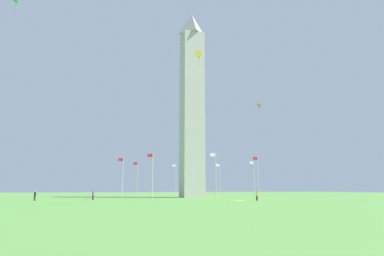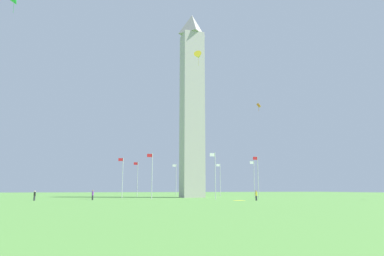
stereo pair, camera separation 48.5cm
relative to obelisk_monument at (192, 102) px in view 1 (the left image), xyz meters
name	(u,v)px [view 1 (the left image)]	position (x,y,z in m)	size (l,w,h in m)	color
ground_plane	(192,197)	(0.00, 0.00, -22.68)	(260.00, 260.00, 0.00)	#548C3D
obelisk_monument	(192,102)	(0.00, 0.00, 0.00)	(4.99, 4.99, 45.37)	#B7B2A8
flagpole_n	(122,176)	(15.96, 0.00, -17.89)	(1.12, 0.14, 8.79)	silver
flagpole_ne	(152,174)	(11.30, 11.25, -17.89)	(1.12, 0.14, 8.79)	silver
flagpole_e	(215,174)	(0.06, 15.90, -17.89)	(1.12, 0.14, 8.79)	silver
flagpole_se	(258,175)	(-11.19, 11.25, -17.89)	(1.12, 0.14, 8.79)	silver
flagpole_s	(254,177)	(-15.85, 0.00, -17.89)	(1.12, 0.14, 8.79)	silver
flagpole_sw	(220,178)	(-11.19, -11.25, -17.89)	(1.12, 0.14, 8.79)	silver
flagpole_w	(176,178)	(0.06, -15.90, -17.89)	(1.12, 0.14, 8.79)	silver
flagpole_nw	(137,178)	(11.30, -11.25, -17.89)	(1.12, 0.14, 8.79)	silver
person_yellow_shirt	(257,195)	(-4.72, 23.19, -21.82)	(0.32, 0.32, 1.74)	#2D2D38
person_black_shirt	(35,196)	(31.53, 13.10, -21.86)	(0.32, 0.32, 1.66)	#2D2D38
person_purple_shirt	(93,195)	(22.07, 12.77, -21.81)	(0.32, 0.32, 1.76)	#2D2D38
kite_orange_box	(259,105)	(-6.29, 22.20, -5.71)	(0.85, 0.81, 1.57)	orange
kite_yellow_delta	(199,56)	(3.03, 15.12, 5.57)	(2.20, 2.31, 3.10)	yellow
kite_green_delta	(16,0)	(32.79, 32.92, 2.66)	(1.78, 1.94, 2.48)	green
picnic_blanket_near_first_person	(239,200)	(-1.94, 22.09, -22.68)	(1.80, 1.40, 0.01)	yellow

